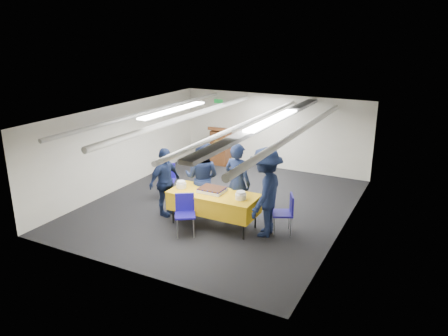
{
  "coord_description": "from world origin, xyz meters",
  "views": [
    {
      "loc": [
        4.7,
        -8.89,
        4.19
      ],
      "look_at": [
        0.2,
        -0.2,
        1.05
      ],
      "focal_mm": 35.0,
      "sensor_mm": 36.0,
      "label": 1
    }
  ],
  "objects_px": {
    "chair_left": "(167,177)",
    "sailor_b": "(202,178)",
    "podium": "(221,146)",
    "serving_table": "(214,202)",
    "chair_right": "(286,210)",
    "sheet_cake": "(212,190)",
    "sailor_a": "(238,182)",
    "chair_near": "(185,210)",
    "sailor_c": "(165,182)",
    "sailor_d": "(265,192)"
  },
  "relations": [
    {
      "from": "chair_left",
      "to": "sheet_cake",
      "type": "bearing_deg",
      "value": -27.31
    },
    {
      "from": "chair_near",
      "to": "chair_right",
      "type": "bearing_deg",
      "value": 27.38
    },
    {
      "from": "serving_table",
      "to": "chair_right",
      "type": "height_order",
      "value": "chair_right"
    },
    {
      "from": "serving_table",
      "to": "podium",
      "type": "bearing_deg",
      "value": 115.87
    },
    {
      "from": "sheet_cake",
      "to": "sailor_a",
      "type": "xyz_separation_m",
      "value": [
        0.38,
        0.49,
        0.08
      ]
    },
    {
      "from": "sailor_a",
      "to": "sailor_b",
      "type": "xyz_separation_m",
      "value": [
        -0.91,
        -0.02,
        -0.03
      ]
    },
    {
      "from": "sheet_cake",
      "to": "sailor_b",
      "type": "relative_size",
      "value": 0.33
    },
    {
      "from": "sheet_cake",
      "to": "sailor_b",
      "type": "bearing_deg",
      "value": 138.43
    },
    {
      "from": "sailor_d",
      "to": "chair_near",
      "type": "bearing_deg",
      "value": -68.94
    },
    {
      "from": "serving_table",
      "to": "sheet_cake",
      "type": "distance_m",
      "value": 0.27
    },
    {
      "from": "sailor_c",
      "to": "sailor_d",
      "type": "xyz_separation_m",
      "value": [
        2.46,
        0.1,
        0.14
      ]
    },
    {
      "from": "chair_left",
      "to": "sailor_d",
      "type": "distance_m",
      "value": 3.24
    },
    {
      "from": "sailor_a",
      "to": "sheet_cake",
      "type": "bearing_deg",
      "value": 60.51
    },
    {
      "from": "serving_table",
      "to": "sailor_c",
      "type": "height_order",
      "value": "sailor_c"
    },
    {
      "from": "sailor_b",
      "to": "chair_near",
      "type": "bearing_deg",
      "value": 92.54
    },
    {
      "from": "sailor_a",
      "to": "serving_table",
      "type": "bearing_deg",
      "value": 68.08
    },
    {
      "from": "sailor_c",
      "to": "sailor_d",
      "type": "relative_size",
      "value": 0.85
    },
    {
      "from": "chair_right",
      "to": "sailor_c",
      "type": "bearing_deg",
      "value": -172.71
    },
    {
      "from": "sheet_cake",
      "to": "sailor_d",
      "type": "bearing_deg",
      "value": 2.98
    },
    {
      "from": "chair_near",
      "to": "sailor_a",
      "type": "distance_m",
      "value": 1.38
    },
    {
      "from": "sailor_b",
      "to": "sailor_c",
      "type": "xyz_separation_m",
      "value": [
        -0.7,
        -0.5,
        -0.06
      ]
    },
    {
      "from": "chair_left",
      "to": "podium",
      "type": "bearing_deg",
      "value": 91.63
    },
    {
      "from": "chair_left",
      "to": "sailor_d",
      "type": "height_order",
      "value": "sailor_d"
    },
    {
      "from": "sheet_cake",
      "to": "chair_near",
      "type": "xyz_separation_m",
      "value": [
        -0.3,
        -0.66,
        -0.29
      ]
    },
    {
      "from": "serving_table",
      "to": "sailor_a",
      "type": "distance_m",
      "value": 0.71
    },
    {
      "from": "chair_left",
      "to": "sailor_d",
      "type": "bearing_deg",
      "value": -16.21
    },
    {
      "from": "podium",
      "to": "sailor_b",
      "type": "distance_m",
      "value": 3.92
    },
    {
      "from": "chair_left",
      "to": "sailor_a",
      "type": "xyz_separation_m",
      "value": [
        2.24,
        -0.47,
        0.37
      ]
    },
    {
      "from": "chair_right",
      "to": "sailor_b",
      "type": "xyz_separation_m",
      "value": [
        -2.14,
        0.14,
        0.34
      ]
    },
    {
      "from": "sailor_c",
      "to": "sailor_a",
      "type": "bearing_deg",
      "value": -63.87
    },
    {
      "from": "chair_left",
      "to": "sailor_a",
      "type": "relative_size",
      "value": 0.48
    },
    {
      "from": "sheet_cake",
      "to": "sailor_b",
      "type": "height_order",
      "value": "sailor_b"
    },
    {
      "from": "serving_table",
      "to": "chair_right",
      "type": "bearing_deg",
      "value": 13.84
    },
    {
      "from": "serving_table",
      "to": "sailor_a",
      "type": "bearing_deg",
      "value": 59.67
    },
    {
      "from": "podium",
      "to": "chair_right",
      "type": "relative_size",
      "value": 1.44
    },
    {
      "from": "sailor_a",
      "to": "sailor_c",
      "type": "bearing_deg",
      "value": 26.42
    },
    {
      "from": "serving_table",
      "to": "sheet_cake",
      "type": "xyz_separation_m",
      "value": [
        -0.07,
        0.05,
        0.26
      ]
    },
    {
      "from": "sailor_b",
      "to": "sailor_c",
      "type": "distance_m",
      "value": 0.86
    },
    {
      "from": "chair_right",
      "to": "serving_table",
      "type": "bearing_deg",
      "value": -166.16
    },
    {
      "from": "sailor_c",
      "to": "serving_table",
      "type": "bearing_deg",
      "value": -82.65
    },
    {
      "from": "podium",
      "to": "chair_near",
      "type": "relative_size",
      "value": 1.44
    },
    {
      "from": "serving_table",
      "to": "sailor_b",
      "type": "bearing_deg",
      "value": 138.81
    },
    {
      "from": "serving_table",
      "to": "podium",
      "type": "relative_size",
      "value": 1.58
    },
    {
      "from": "chair_near",
      "to": "sheet_cake",
      "type": "bearing_deg",
      "value": 65.77
    },
    {
      "from": "sheet_cake",
      "to": "sailor_d",
      "type": "relative_size",
      "value": 0.3
    },
    {
      "from": "chair_right",
      "to": "sailor_b",
      "type": "distance_m",
      "value": 2.17
    },
    {
      "from": "chair_left",
      "to": "sailor_b",
      "type": "distance_m",
      "value": 1.46
    },
    {
      "from": "chair_near",
      "to": "sailor_a",
      "type": "bearing_deg",
      "value": 59.44
    },
    {
      "from": "chair_left",
      "to": "sailor_a",
      "type": "height_order",
      "value": "sailor_a"
    },
    {
      "from": "chair_right",
      "to": "sailor_c",
      "type": "xyz_separation_m",
      "value": [
        -2.84,
        -0.36,
        0.28
      ]
    }
  ]
}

